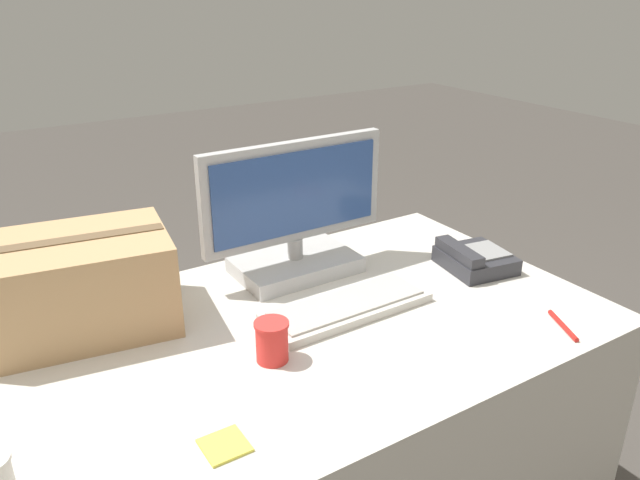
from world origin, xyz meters
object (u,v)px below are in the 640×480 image
Objects in this scene: cardboard_box at (76,284)px; pen_marker at (563,325)px; monitor at (295,222)px; paper_cup_right at (272,341)px; keyboard at (348,307)px; desk_phone at (474,259)px; sticky_note_pad at (225,445)px.

cardboard_box reaches higher than pen_marker.
monitor is 5.75× the size of paper_cup_right.
keyboard is 0.53m from pen_marker.
cardboard_box is (-0.32, 0.38, 0.07)m from paper_cup_right.
keyboard is at bearing -26.20° from cardboard_box.
pen_marker is (0.40, -0.35, -0.01)m from keyboard.
desk_phone is 0.98m from sticky_note_pad.
cardboard_box is at bearing -97.67° from pen_marker.
cardboard_box is at bearing 178.25° from monitor.
paper_cup_right reaches higher than desk_phone.
paper_cup_right reaches higher than keyboard.
monitor reaches higher than pen_marker.
pen_marker is (0.40, -0.62, -0.15)m from monitor.
sticky_note_pad is (-0.87, 0.06, -0.00)m from pen_marker.
cardboard_box is (-0.59, 0.02, -0.04)m from monitor.
keyboard is 3.44× the size of pen_marker.
paper_cup_right is (-0.27, -0.09, 0.04)m from keyboard.
keyboard is at bearing -91.01° from monitor.
monitor is 0.75m from pen_marker.
desk_phone is 2.28× the size of paper_cup_right.
sticky_note_pad is at bearing -68.87° from pen_marker.
monitor is 0.54m from desk_phone.
monitor is at bearing 49.43° from sticky_note_pad.
monitor is 0.75m from sticky_note_pad.
monitor reaches higher than cardboard_box.
pen_marker is at bearing -41.45° from keyboard.
sticky_note_pad is (-0.48, -0.56, -0.15)m from monitor.
desk_phone is at bearing -29.70° from monitor.
pen_marker is 1.58× the size of sticky_note_pad.
pen_marker is 0.88m from sticky_note_pad.
monitor reaches higher than keyboard.
monitor is 1.16× the size of cardboard_box.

